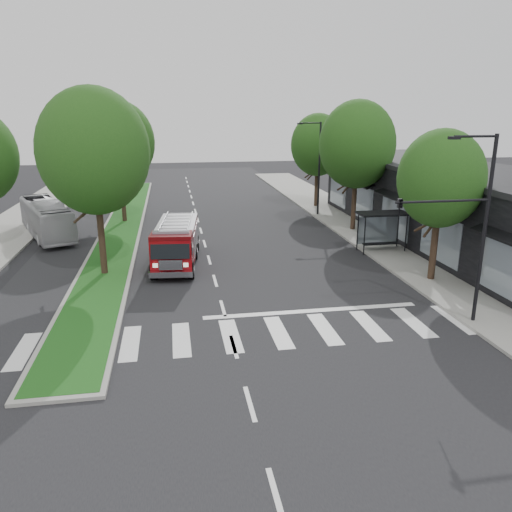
% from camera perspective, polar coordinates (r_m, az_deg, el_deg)
% --- Properties ---
extents(ground, '(140.00, 140.00, 0.00)m').
position_cam_1_polar(ground, '(23.40, -3.81, -6.00)').
color(ground, black).
rests_on(ground, ground).
extents(sidewalk_right, '(5.00, 80.00, 0.15)m').
position_cam_1_polar(sidewalk_right, '(35.88, 14.67, 1.54)').
color(sidewalk_right, gray).
rests_on(sidewalk_right, ground).
extents(median, '(3.00, 50.00, 0.15)m').
position_cam_1_polar(median, '(40.71, -14.97, 3.23)').
color(median, gray).
rests_on(median, ground).
extents(storefront_row, '(8.00, 30.00, 5.00)m').
position_cam_1_polar(storefront_row, '(37.45, 21.26, 5.37)').
color(storefront_row, black).
rests_on(storefront_row, ground).
extents(bus_shelter, '(3.20, 1.60, 2.61)m').
position_cam_1_polar(bus_shelter, '(33.27, 14.15, 3.93)').
color(bus_shelter, black).
rests_on(bus_shelter, ground).
extents(tree_right_near, '(4.40, 4.40, 8.05)m').
position_cam_1_polar(tree_right_near, '(27.43, 20.38, 8.25)').
color(tree_right_near, black).
rests_on(tree_right_near, ground).
extents(tree_right_mid, '(5.60, 5.60, 9.72)m').
position_cam_1_polar(tree_right_mid, '(38.16, 11.49, 12.37)').
color(tree_right_mid, black).
rests_on(tree_right_mid, ground).
extents(tree_right_far, '(5.00, 5.00, 8.73)m').
position_cam_1_polar(tree_right_far, '(47.66, 7.08, 12.48)').
color(tree_right_far, black).
rests_on(tree_right_far, ground).
extents(tree_median_near, '(5.80, 5.80, 10.16)m').
position_cam_1_polar(tree_median_near, '(27.91, -18.03, 11.29)').
color(tree_median_near, black).
rests_on(tree_median_near, ground).
extents(tree_median_far, '(5.60, 5.60, 9.72)m').
position_cam_1_polar(tree_median_far, '(41.81, -15.39, 12.43)').
color(tree_median_far, black).
rests_on(tree_median_far, ground).
extents(streetlight_right_near, '(4.08, 0.22, 8.00)m').
position_cam_1_polar(streetlight_right_near, '(21.95, 22.90, 3.99)').
color(streetlight_right_near, black).
rests_on(streetlight_right_near, ground).
extents(streetlight_right_far, '(2.11, 0.20, 8.00)m').
position_cam_1_polar(streetlight_right_far, '(43.62, 7.06, 10.36)').
color(streetlight_right_far, black).
rests_on(streetlight_right_far, ground).
extents(fire_engine, '(3.08, 7.86, 2.66)m').
position_cam_1_polar(fire_engine, '(30.14, -9.08, 1.48)').
color(fire_engine, '#500407').
rests_on(fire_engine, ground).
extents(city_bus, '(5.66, 9.64, 2.65)m').
position_cam_1_polar(city_bus, '(39.51, -22.84, 3.98)').
color(city_bus, '#B4B4B8').
rests_on(city_bus, ground).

